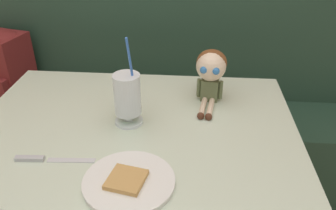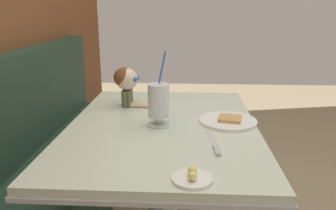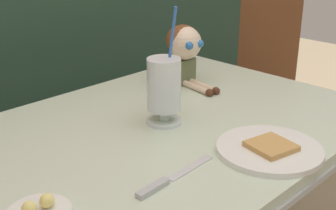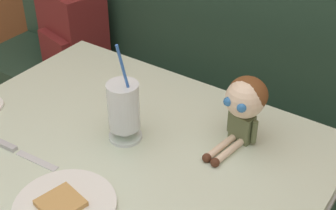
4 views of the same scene
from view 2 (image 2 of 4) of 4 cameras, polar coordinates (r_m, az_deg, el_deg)
booth_bench at (r=1.79m, az=-22.20°, el=-15.20°), size 2.60×0.48×1.00m
diner_table at (r=1.53m, az=-0.90°, el=-10.21°), size 1.11×0.81×0.74m
toast_plate at (r=1.48m, az=10.19°, el=-2.64°), size 0.25×0.25×0.03m
milkshake_glass at (r=1.40m, az=-1.59°, el=0.35°), size 0.10×0.10×0.31m
butter_saucer at (r=1.00m, az=4.12°, el=-12.20°), size 0.12×0.12×0.04m
butter_knife at (r=1.22m, az=8.08°, el=-7.01°), size 0.24×0.03×0.01m
seated_doll at (r=1.68m, az=-7.03°, el=4.04°), size 0.13×0.22×0.20m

